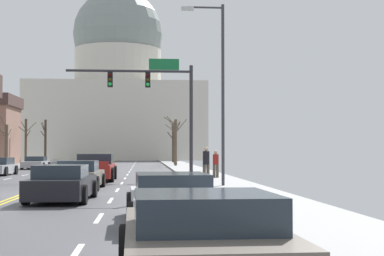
# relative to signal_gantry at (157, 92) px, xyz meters

# --- Properties ---
(ground) EXTENTS (20.00, 180.00, 0.20)m
(ground) POSITION_rel_signal_gantry_xyz_m (-5.46, -12.97, -5.32)
(ground) COLOR #48484D
(signal_gantry) EXTENTS (7.91, 0.41, 7.33)m
(signal_gantry) POSITION_rel_signal_gantry_xyz_m (0.00, 0.00, 0.00)
(signal_gantry) COLOR #28282D
(signal_gantry) RESTS_ON ground
(street_lamp_right) EXTENTS (1.96, 0.24, 8.22)m
(street_lamp_right) POSITION_rel_signal_gantry_xyz_m (2.51, -10.38, -0.40)
(street_lamp_right) COLOR #333338
(street_lamp_right) RESTS_ON ground
(capitol_building) EXTENTS (30.37, 18.19, 32.64)m
(capitol_building) POSITION_rel_signal_gantry_xyz_m (-5.46, 67.48, 7.30)
(capitol_building) COLOR beige
(capitol_building) RESTS_ON ground
(pickup_truck_near_00) EXTENTS (2.38, 5.59, 1.50)m
(pickup_truck_near_00) POSITION_rel_signal_gantry_xyz_m (-3.61, -3.00, -4.66)
(pickup_truck_near_00) COLOR maroon
(pickup_truck_near_00) RESTS_ON ground
(sedan_near_01) EXTENTS (2.08, 4.44, 1.27)m
(sedan_near_01) POSITION_rel_signal_gantry_xyz_m (-3.66, -10.38, -4.76)
(sedan_near_01) COLOR #6B6056
(sedan_near_01) RESTS_ON ground
(sedan_near_02) EXTENTS (2.12, 4.69, 1.23)m
(sedan_near_02) POSITION_rel_signal_gantry_xyz_m (-3.59, -16.36, -4.77)
(sedan_near_02) COLOR black
(sedan_near_02) RESTS_ON ground
(sedan_near_03) EXTENTS (2.20, 4.68, 1.19)m
(sedan_near_03) POSITION_rel_signal_gantry_xyz_m (-0.18, -22.62, -4.78)
(sedan_near_03) COLOR silver
(sedan_near_03) RESTS_ON ground
(sedan_near_04) EXTENTS (2.16, 4.40, 1.22)m
(sedan_near_04) POSITION_rel_signal_gantry_xyz_m (-0.11, -29.22, -4.77)
(sedan_near_04) COLOR #6B6056
(sedan_near_04) RESTS_ON ground
(sedan_oncoming_01) EXTENTS (2.13, 4.42, 1.15)m
(sedan_oncoming_01) POSITION_rel_signal_gantry_xyz_m (-10.61, 17.54, -4.80)
(sedan_oncoming_01) COLOR #9EA3A8
(sedan_oncoming_01) RESTS_ON ground
(bare_tree_00) EXTENTS (1.69, 1.20, 5.29)m
(bare_tree_00) POSITION_rel_signal_gantry_xyz_m (3.02, 39.35, -2.59)
(bare_tree_00) COLOR #423328
(bare_tree_00) RESTS_ON ground
(bare_tree_01) EXTENTS (2.11, 1.45, 5.15)m
(bare_tree_01) POSITION_rel_signal_gantry_xyz_m (-14.25, 31.38, -2.53)
(bare_tree_01) COLOR #4C3D2D
(bare_tree_01) RESTS_ON ground
(bare_tree_02) EXTENTS (2.38, 1.28, 5.02)m
(bare_tree_02) POSITION_rel_signal_gantry_xyz_m (2.43, 23.21, -2.67)
(bare_tree_02) COLOR brown
(bare_tree_02) RESTS_ON ground
(bare_tree_03) EXTENTS (1.31, 2.37, 5.09)m
(bare_tree_03) POSITION_rel_signal_gantry_xyz_m (-14.35, 22.18, -2.93)
(bare_tree_03) COLOR brown
(bare_tree_03) RESTS_ON ground
(bare_tree_04) EXTENTS (1.57, 2.01, 5.49)m
(bare_tree_04) POSITION_rel_signal_gantry_xyz_m (2.80, 31.04, -2.60)
(bare_tree_04) COLOR brown
(bare_tree_04) RESTS_ON ground
(bare_tree_05) EXTENTS (1.09, 1.74, 5.51)m
(bare_tree_05) POSITION_rel_signal_gantry_xyz_m (-13.55, 40.34, -2.32)
(bare_tree_05) COLOR #423328
(bare_tree_05) RESTS_ON ground
(pedestrian_00) EXTENTS (0.35, 0.34, 1.75)m
(pedestrian_00) POSITION_rel_signal_gantry_xyz_m (2.31, -7.24, -4.23)
(pedestrian_00) COLOR #4C4238
(pedestrian_00) RESTS_ON ground
(pedestrian_01) EXTENTS (0.35, 0.34, 1.56)m
(pedestrian_01) POSITION_rel_signal_gantry_xyz_m (3.32, -3.01, -4.34)
(pedestrian_01) COLOR #4C4238
(pedestrian_01) RESTS_ON ground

